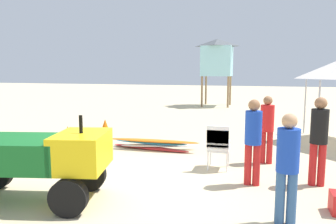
# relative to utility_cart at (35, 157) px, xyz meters

# --- Properties ---
(ground) EXTENTS (80.00, 80.00, 0.00)m
(ground) POSITION_rel_utility_cart_xyz_m (1.07, 1.20, -0.78)
(ground) COLOR beige
(utility_cart) EXTENTS (2.74, 1.76, 1.50)m
(utility_cart) POSITION_rel_utility_cart_xyz_m (0.00, 0.00, 0.00)
(utility_cart) COLOR #146023
(utility_cart) RESTS_ON ground
(stacked_plastic_chairs) EXTENTS (0.48, 0.48, 1.02)m
(stacked_plastic_chairs) POSITION_rel_utility_cart_xyz_m (2.78, 2.61, -0.18)
(stacked_plastic_chairs) COLOR white
(stacked_plastic_chairs) RESTS_ON ground
(surfboard_pile) EXTENTS (2.64, 0.79, 0.32)m
(surfboard_pile) POSITION_rel_utility_cart_xyz_m (0.79, 3.98, -0.63)
(surfboard_pile) COLOR red
(surfboard_pile) RESTS_ON ground
(lifeguard_near_left) EXTENTS (0.32, 0.32, 1.69)m
(lifeguard_near_left) POSITION_rel_utility_cart_xyz_m (3.54, 1.80, 0.18)
(lifeguard_near_left) COLOR red
(lifeguard_near_left) RESTS_ON ground
(lifeguard_near_center) EXTENTS (0.32, 0.32, 1.63)m
(lifeguard_near_center) POSITION_rel_utility_cart_xyz_m (3.84, 3.43, 0.15)
(lifeguard_near_center) COLOR red
(lifeguard_near_center) RESTS_ON ground
(lifeguard_near_right) EXTENTS (0.32, 0.32, 1.73)m
(lifeguard_near_right) POSITION_rel_utility_cart_xyz_m (4.76, 2.11, 0.21)
(lifeguard_near_right) COLOR red
(lifeguard_near_right) RESTS_ON ground
(lifeguard_far_right) EXTENTS (0.32, 0.32, 1.64)m
(lifeguard_far_right) POSITION_rel_utility_cart_xyz_m (4.05, 0.24, 0.15)
(lifeguard_far_right) COLOR #33598C
(lifeguard_far_right) RESTS_ON ground
(lifeguard_tower) EXTENTS (1.98, 1.98, 4.10)m
(lifeguard_tower) POSITION_rel_utility_cart_xyz_m (1.11, 15.70, 2.20)
(lifeguard_tower) COLOR olive
(lifeguard_tower) RESTS_ON ground
(traffic_cone_near) EXTENTS (0.35, 0.35, 0.50)m
(traffic_cone_near) POSITION_rel_utility_cart_xyz_m (-1.62, 5.87, -0.54)
(traffic_cone_near) COLOR orange
(traffic_cone_near) RESTS_ON ground
(traffic_cone_far) EXTENTS (0.36, 0.36, 0.51)m
(traffic_cone_far) POSITION_rel_utility_cart_xyz_m (-2.05, 4.16, -0.53)
(traffic_cone_far) COLOR orange
(traffic_cone_far) RESTS_ON ground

